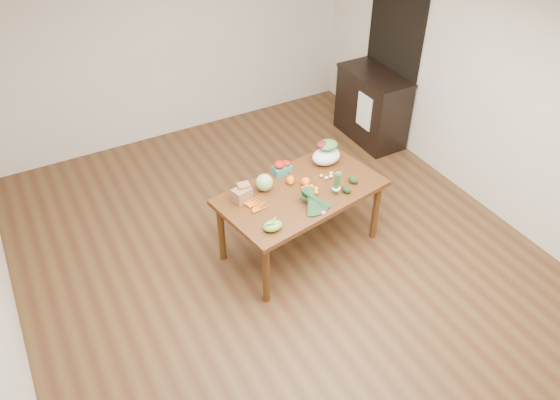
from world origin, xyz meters
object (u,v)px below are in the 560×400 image
dining_table (300,220)px  salad_bag (326,153)px  paper_bag (242,193)px  cabbage (264,183)px  cabinet (372,107)px  mandarin_cluster (309,189)px  asparagus_bundle (337,183)px  kale_bunch (316,202)px

dining_table → salad_bag: size_ratio=5.20×
dining_table → paper_bag: paper_bag is taller
dining_table → salad_bag: 0.74m
cabbage → salad_bag: bearing=7.2°
dining_table → cabinet: (1.95, 1.44, 0.10)m
mandarin_cluster → asparagus_bundle: size_ratio=0.72×
kale_bunch → asparagus_bundle: 0.31m
cabinet → salad_bag: salad_bag is taller
paper_bag → cabbage: cabbage is taller
asparagus_bundle → salad_bag: 0.53m
paper_bag → salad_bag: (1.04, 0.14, 0.04)m
asparagus_bundle → salad_bag: bearing=58.1°
cabinet → asparagus_bundle: size_ratio=4.08×
dining_table → cabinet: cabinet is taller
dining_table → kale_bunch: bearing=-103.4°
paper_bag → cabbage: bearing=9.9°
mandarin_cluster → paper_bag: bearing=162.1°
cabbage → salad_bag: salad_bag is taller
cabinet → dining_table: bearing=-143.5°
cabbage → cabinet: bearing=29.0°
cabbage → asparagus_bundle: bearing=-34.2°
mandarin_cluster → cabinet: bearing=38.3°
kale_bunch → cabbage: bearing=110.7°
paper_bag → kale_bunch: (0.55, -0.44, -0.00)m
asparagus_bundle → dining_table: bearing=133.0°
paper_bag → asparagus_bundle: asparagus_bundle is taller
kale_bunch → asparagus_bundle: size_ratio=1.60×
cabbage → mandarin_cluster: (0.36, -0.25, -0.04)m
dining_table → paper_bag: 0.75m
cabinet → mandarin_cluster: size_ratio=5.67×
kale_bunch → salad_bag: bearing=40.6°
cabbage → dining_table: bearing=-31.3°
paper_bag → cabbage: 0.27m
cabbage → kale_bunch: 0.57m
dining_table → cabbage: (-0.31, 0.19, 0.46)m
cabinet → paper_bag: cabinet is taller
mandarin_cluster → cabbage: bearing=145.5°
paper_bag → dining_table: bearing=-13.9°
dining_table → paper_bag: (-0.57, 0.14, 0.46)m
paper_bag → salad_bag: size_ratio=0.74×
paper_bag → kale_bunch: size_ratio=0.57×
cabbage → mandarin_cluster: bearing=-34.5°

